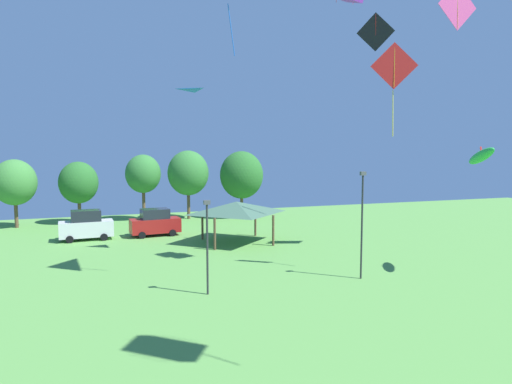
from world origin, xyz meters
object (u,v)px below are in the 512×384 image
at_px(light_post_1, 207,241).
at_px(treeline_tree_2, 79,183).
at_px(kite_flying_3, 457,6).
at_px(parked_car_leftmost, 86,226).
at_px(treeline_tree_5, 242,175).
at_px(park_pavilion, 237,207).
at_px(treeline_tree_1, 15,182).
at_px(kite_flying_1, 376,32).
at_px(kite_flying_10, 394,68).
at_px(treeline_tree_3, 143,174).
at_px(light_post_0, 362,219).
at_px(kite_flying_2, 481,156).
at_px(parked_car_second_from_left, 155,223).
at_px(treeline_tree_4, 188,173).
at_px(kite_flying_8, 195,101).

xyz_separation_m(light_post_1, treeline_tree_2, (-7.76, 28.70, 1.44)).
distance_m(kite_flying_3, parked_car_leftmost, 35.10).
bearing_deg(treeline_tree_5, park_pavilion, -108.87).
distance_m(kite_flying_3, light_post_1, 25.25).
height_order(kite_flying_3, treeline_tree_5, kite_flying_3).
bearing_deg(light_post_1, treeline_tree_2, 105.14).
xyz_separation_m(kite_flying_3, treeline_tree_1, (-33.50, 24.49, -13.86)).
bearing_deg(kite_flying_1, kite_flying_3, -19.10).
relative_size(kite_flying_10, treeline_tree_1, 0.82).
bearing_deg(treeline_tree_3, light_post_0, -69.68).
xyz_separation_m(kite_flying_2, kite_flying_10, (-5.28, 1.95, 5.46)).
bearing_deg(kite_flying_10, parked_car_leftmost, 135.61).
relative_size(kite_flying_10, park_pavilion, 0.89).
xyz_separation_m(parked_car_second_from_left, treeline_tree_2, (-7.01, 10.02, 3.24)).
height_order(kite_flying_1, kite_flying_3, kite_flying_3).
relative_size(kite_flying_10, light_post_1, 1.10).
bearing_deg(treeline_tree_2, kite_flying_2, -50.56).
relative_size(kite_flying_2, treeline_tree_5, 0.40).
height_order(kite_flying_2, treeline_tree_4, kite_flying_2).
distance_m(kite_flying_8, parked_car_second_from_left, 13.70).
distance_m(kite_flying_2, kite_flying_10, 7.84).
height_order(kite_flying_3, treeline_tree_3, kite_flying_3).
distance_m(kite_flying_1, treeline_tree_5, 25.06).
bearing_deg(parked_car_leftmost, parked_car_second_from_left, -3.03).
bearing_deg(treeline_tree_4, park_pavilion, -84.52).
relative_size(kite_flying_1, parked_car_second_from_left, 0.58).
xyz_separation_m(treeline_tree_3, treeline_tree_4, (5.05, -0.70, 0.05)).
bearing_deg(kite_flying_3, kite_flying_10, -157.21).
distance_m(parked_car_second_from_left, light_post_0, 21.67).
distance_m(kite_flying_2, treeline_tree_2, 39.61).
bearing_deg(treeline_tree_4, parked_car_second_from_left, -117.58).
xyz_separation_m(kite_flying_3, treeline_tree_4, (-15.44, 24.79, -13.22)).
height_order(park_pavilion, treeline_tree_5, treeline_tree_5).
height_order(kite_flying_10, treeline_tree_2, kite_flying_10).
bearing_deg(treeline_tree_3, treeline_tree_1, -175.56).
bearing_deg(kite_flying_2, treeline_tree_3, 120.68).
distance_m(light_post_1, treeline_tree_4, 28.55).
distance_m(kite_flying_10, park_pavilion, 17.70).
height_order(parked_car_leftmost, light_post_0, light_post_0).
xyz_separation_m(kite_flying_10, light_post_1, (-12.04, -0.16, -10.10)).
relative_size(parked_car_leftmost, light_post_0, 0.69).
bearing_deg(treeline_tree_1, park_pavilion, -36.85).
bearing_deg(kite_flying_2, parked_car_leftmost, 139.77).
relative_size(parked_car_leftmost, park_pavilion, 0.72).
height_order(kite_flying_8, parked_car_leftmost, kite_flying_8).
bearing_deg(parked_car_second_from_left, kite_flying_10, -61.24).
relative_size(treeline_tree_4, treeline_tree_5, 1.01).
bearing_deg(kite_flying_8, treeline_tree_2, 116.59).
bearing_deg(kite_flying_3, treeline_tree_4, 121.92).
distance_m(kite_flying_8, treeline_tree_3, 19.83).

